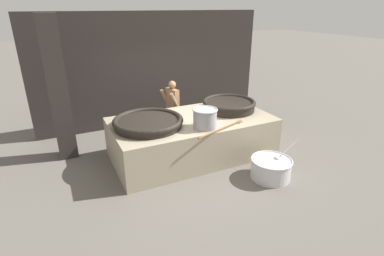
# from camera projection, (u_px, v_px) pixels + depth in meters

# --- Properties ---
(ground_plane) EXTENTS (60.00, 60.00, 0.00)m
(ground_plane) POSITION_uv_depth(u_px,v_px,m) (192.00, 154.00, 7.25)
(ground_plane) COLOR #666059
(back_wall) EXTENTS (6.80, 0.24, 3.21)m
(back_wall) POSITION_uv_depth(u_px,v_px,m) (153.00, 69.00, 8.81)
(back_wall) COLOR #2D2826
(back_wall) RESTS_ON ground_plane
(support_pillar) EXTENTS (0.41, 0.41, 3.21)m
(support_pillar) POSITION_uv_depth(u_px,v_px,m) (58.00, 90.00, 6.60)
(support_pillar) COLOR #2D2826
(support_pillar) RESTS_ON ground_plane
(hearth_platform) EXTENTS (3.68, 1.94, 0.92)m
(hearth_platform) POSITION_uv_depth(u_px,v_px,m) (192.00, 137.00, 7.07)
(hearth_platform) COLOR tan
(hearth_platform) RESTS_ON ground_plane
(giant_wok_near) EXTENTS (1.52, 1.52, 0.19)m
(giant_wok_near) POSITION_uv_depth(u_px,v_px,m) (148.00, 122.00, 6.43)
(giant_wok_near) COLOR black
(giant_wok_near) RESTS_ON hearth_platform
(giant_wok_far) EXTENTS (1.31, 1.31, 0.25)m
(giant_wok_far) POSITION_uv_depth(u_px,v_px,m) (229.00, 105.00, 7.43)
(giant_wok_far) COLOR black
(giant_wok_far) RESTS_ON hearth_platform
(stock_pot) EXTENTS (0.54, 0.54, 0.42)m
(stock_pot) POSITION_uv_depth(u_px,v_px,m) (205.00, 118.00, 6.32)
(stock_pot) COLOR #9E9EA3
(stock_pot) RESTS_ON hearth_platform
(stirring_paddle) EXTENTS (1.32, 0.52, 0.04)m
(stirring_paddle) POSITION_uv_depth(u_px,v_px,m) (223.00, 128.00, 6.31)
(stirring_paddle) COLOR brown
(stirring_paddle) RESTS_ON hearth_platform
(cook) EXTENTS (0.42, 0.59, 1.50)m
(cook) POSITION_uv_depth(u_px,v_px,m) (172.00, 106.00, 8.15)
(cook) COLOR #9E7551
(cook) RESTS_ON ground_plane
(prep_bowl_vegetables) EXTENTS (1.11, 0.85, 0.77)m
(prep_bowl_vegetables) POSITION_uv_depth(u_px,v_px,m) (271.00, 168.00, 6.19)
(prep_bowl_vegetables) COLOR silver
(prep_bowl_vegetables) RESTS_ON ground_plane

